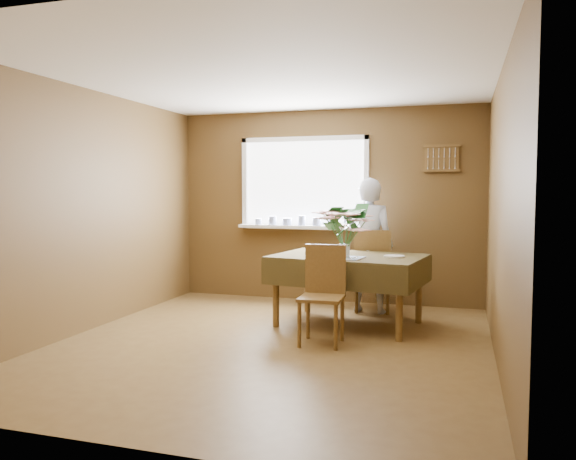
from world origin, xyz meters
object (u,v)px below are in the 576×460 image
(chair_far, at_px, (373,268))
(flower_bouquet, at_px, (345,227))
(chair_near, at_px, (323,289))
(seated_woman, at_px, (369,245))
(dining_table, at_px, (349,264))

(chair_far, xyz_separation_m, flower_bouquet, (-0.16, -0.91, 0.54))
(chair_near, bearing_deg, seated_woman, 80.41)
(chair_near, bearing_deg, chair_far, 78.67)
(chair_near, distance_m, flower_bouquet, 0.80)
(seated_woman, relative_size, flower_bouquet, 2.81)
(chair_near, bearing_deg, dining_table, 81.02)
(dining_table, bearing_deg, flower_bouquet, -82.19)
(chair_far, distance_m, seated_woman, 0.27)
(chair_far, relative_size, seated_woman, 0.62)
(chair_near, height_order, seated_woman, seated_woman)
(chair_near, height_order, flower_bouquet, flower_bouquet)
(dining_table, xyz_separation_m, chair_near, (-0.10, -0.75, -0.16))
(dining_table, distance_m, seated_woman, 0.73)
(chair_far, relative_size, chair_near, 1.07)
(flower_bouquet, bearing_deg, chair_near, -99.72)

